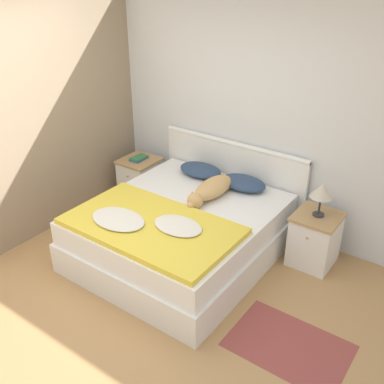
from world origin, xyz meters
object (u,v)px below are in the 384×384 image
(nightstand_left, at_px, (140,179))
(table_lamp, at_px, (322,192))
(dog, at_px, (211,189))
(pillow_left, at_px, (200,170))
(bed, at_px, (181,233))
(nightstand_right, at_px, (314,239))
(pillow_right, at_px, (243,183))
(book_stack, at_px, (139,158))

(nightstand_left, xyz_separation_m, table_lamp, (2.30, 0.00, 0.53))
(dog, bearing_deg, pillow_left, 136.56)
(bed, bearing_deg, nightstand_right, 30.60)
(pillow_right, height_order, dog, dog)
(nightstand_right, distance_m, book_stack, 2.32)
(nightstand_right, xyz_separation_m, table_lamp, (-0.00, 0.00, 0.53))
(pillow_left, height_order, pillow_right, same)
(nightstand_right, distance_m, pillow_right, 0.94)
(book_stack, bearing_deg, nightstand_right, 0.04)
(bed, height_order, table_lamp, table_lamp)
(bed, xyz_separation_m, book_stack, (-1.15, 0.68, 0.29))
(pillow_right, distance_m, book_stack, 1.43)
(table_lamp, bearing_deg, book_stack, -179.87)
(bed, xyz_separation_m, nightstand_left, (-1.15, 0.68, 0.00))
(dog, relative_size, table_lamp, 2.41)
(nightstand_right, bearing_deg, book_stack, -179.96)
(dog, bearing_deg, table_lamp, 16.28)
(book_stack, bearing_deg, bed, -30.47)
(pillow_left, xyz_separation_m, book_stack, (-0.88, -0.07, -0.05))
(dog, bearing_deg, nightstand_left, 166.55)
(pillow_right, bearing_deg, book_stack, -177.39)
(pillow_left, xyz_separation_m, dog, (0.38, -0.36, 0.02))
(bed, xyz_separation_m, nightstand_right, (1.15, 0.68, 0.00))
(nightstand_right, bearing_deg, nightstand_left, 180.00)
(nightstand_left, xyz_separation_m, dog, (1.26, -0.30, 0.37))
(dog, bearing_deg, pillow_right, 65.09)
(bed, relative_size, nightstand_right, 3.51)
(bed, distance_m, nightstand_right, 1.34)
(bed, height_order, pillow_left, pillow_left)
(nightstand_right, bearing_deg, pillow_left, 177.45)
(pillow_left, bearing_deg, book_stack, -175.74)
(bed, xyz_separation_m, dog, (0.11, 0.38, 0.37))
(nightstand_left, distance_m, dog, 1.34)
(nightstand_left, relative_size, table_lamp, 1.63)
(nightstand_left, bearing_deg, bed, -30.60)
(pillow_left, bearing_deg, table_lamp, -2.42)
(nightstand_left, bearing_deg, nightstand_right, 0.00)
(nightstand_right, height_order, book_stack, book_stack)
(nightstand_left, height_order, nightstand_right, same)
(nightstand_left, xyz_separation_m, book_stack, (-0.00, -0.00, 0.29))
(table_lamp, bearing_deg, dog, -163.72)
(table_lamp, bearing_deg, pillow_left, 177.58)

